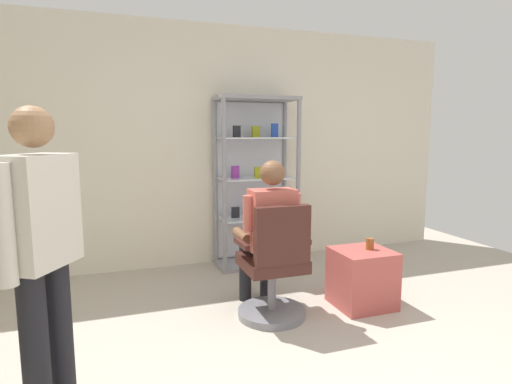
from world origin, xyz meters
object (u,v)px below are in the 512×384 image
(display_cabinet_main, at_px, (255,181))
(tea_glass, at_px, (370,244))
(standing_customer, at_px, (41,249))
(storage_crate, at_px, (362,278))
(seated_shopkeeper, at_px, (267,229))
(office_chair, at_px, (274,272))

(display_cabinet_main, xyz_separation_m, tea_glass, (0.56, -1.46, -0.41))
(standing_customer, bearing_deg, tea_glass, 17.49)
(display_cabinet_main, height_order, storage_crate, display_cabinet_main)
(seated_shopkeeper, bearing_deg, tea_glass, -10.03)
(tea_glass, bearing_deg, storage_crate, -175.82)
(office_chair, bearing_deg, standing_customer, -153.69)
(display_cabinet_main, xyz_separation_m, seated_shopkeeper, (-0.33, -1.30, -0.25))
(display_cabinet_main, relative_size, office_chair, 1.98)
(office_chair, bearing_deg, seated_shopkeeper, 90.38)
(display_cabinet_main, xyz_separation_m, standing_customer, (-1.87, -2.23, -0.03))
(tea_glass, bearing_deg, standing_customer, -162.51)
(display_cabinet_main, relative_size, storage_crate, 3.80)
(display_cabinet_main, height_order, office_chair, display_cabinet_main)
(display_cabinet_main, height_order, tea_glass, display_cabinet_main)
(seated_shopkeeper, xyz_separation_m, standing_customer, (-1.54, -0.93, 0.22))
(office_chair, relative_size, storage_crate, 1.92)
(tea_glass, bearing_deg, display_cabinet_main, 111.02)
(seated_shopkeeper, distance_m, standing_customer, 1.81)
(office_chair, xyz_separation_m, storage_crate, (0.82, 0.00, -0.14))
(office_chair, relative_size, tea_glass, 9.78)
(display_cabinet_main, distance_m, seated_shopkeeper, 1.37)
(office_chair, height_order, tea_glass, office_chair)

